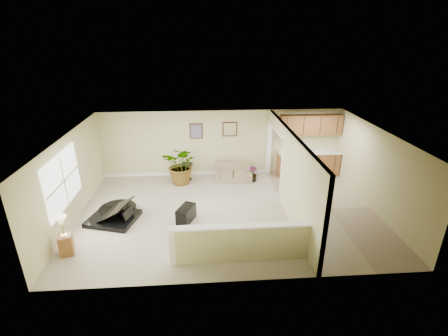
{
  "coord_description": "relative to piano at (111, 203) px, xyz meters",
  "views": [
    {
      "loc": [
        -0.74,
        -8.64,
        5.06
      ],
      "look_at": [
        -0.1,
        0.4,
        1.31
      ],
      "focal_mm": 26.0,
      "sensor_mm": 36.0,
      "label": 1
    }
  ],
  "objects": [
    {
      "name": "right_wall",
      "position": [
        7.93,
        0.1,
        0.73
      ],
      "size": [
        0.04,
        6.0,
        2.5
      ],
      "primitive_type": "cube",
      "color": "beige",
      "rests_on": "floor"
    },
    {
      "name": "back_wall",
      "position": [
        3.43,
        3.1,
        0.73
      ],
      "size": [
        9.0,
        0.04,
        2.5
      ],
      "primitive_type": "cube",
      "color": "beige",
      "rests_on": "floor"
    },
    {
      "name": "loveseat",
      "position": [
        3.84,
        2.56,
        -0.22
      ],
      "size": [
        1.51,
        1.0,
        0.8
      ],
      "rotation": [
        0.0,
        0.0,
        -0.16
      ],
      "color": "#96855F",
      "rests_on": "floor"
    },
    {
      "name": "left_window",
      "position": [
        -1.05,
        -0.4,
        0.93
      ],
      "size": [
        0.05,
        2.15,
        1.45
      ],
      "primitive_type": "cube",
      "color": "white",
      "rests_on": "left_wall"
    },
    {
      "name": "kitchen_cabinets",
      "position": [
        6.62,
        2.83,
        0.35
      ],
      "size": [
        2.36,
        0.65,
        2.33
      ],
      "color": "#9C5933",
      "rests_on": "floor"
    },
    {
      "name": "small_plant",
      "position": [
        4.53,
        2.37,
        -0.29
      ],
      "size": [
        0.38,
        0.38,
        0.56
      ],
      "color": "black",
      "rests_on": "floor"
    },
    {
      "name": "kitchen_vinyl",
      "position": [
        6.58,
        0.1,
        -0.52
      ],
      "size": [
        2.7,
        6.0,
        0.01
      ],
      "primitive_type": "cube",
      "color": "tan",
      "rests_on": "floor"
    },
    {
      "name": "floor",
      "position": [
        3.43,
        0.1,
        -0.52
      ],
      "size": [
        9.0,
        9.0,
        0.0
      ],
      "primitive_type": "plane",
      "color": "tan",
      "rests_on": "ground"
    },
    {
      "name": "left_wall",
      "position": [
        -1.07,
        0.1,
        0.73
      ],
      "size": [
        0.04,
        6.0,
        2.5
      ],
      "primitive_type": "cube",
      "color": "beige",
      "rests_on": "floor"
    },
    {
      "name": "piano_bench",
      "position": [
        2.17,
        -0.3,
        -0.29
      ],
      "size": [
        0.59,
        0.77,
        0.46
      ],
      "primitive_type": "cube",
      "rotation": [
        0.0,
        0.0,
        -0.41
      ],
      "color": "black",
      "rests_on": "floor"
    },
    {
      "name": "palm_plant",
      "position": [
        1.95,
        2.35,
        0.19
      ],
      "size": [
        1.61,
        1.51,
        1.44
      ],
      "color": "black",
      "rests_on": "floor"
    },
    {
      "name": "wall_mirror",
      "position": [
        3.73,
        3.07,
        1.28
      ],
      "size": [
        0.55,
        0.04,
        0.55
      ],
      "color": "#3D2416",
      "rests_on": "back_wall"
    },
    {
      "name": "ceiling",
      "position": [
        3.43,
        0.1,
        1.98
      ],
      "size": [
        9.0,
        6.0,
        0.04
      ],
      "primitive_type": "cube",
      "color": "silver",
      "rests_on": "back_wall"
    },
    {
      "name": "pony_half_wall",
      "position": [
        3.51,
        -2.2,
        -0.0
      ],
      "size": [
        3.42,
        0.22,
        1.0
      ],
      "color": "beige",
      "rests_on": "floor"
    },
    {
      "name": "interior_partition",
      "position": [
        5.23,
        0.35,
        0.7
      ],
      "size": [
        0.18,
        5.99,
        2.5
      ],
      "color": "beige",
      "rests_on": "floor"
    },
    {
      "name": "front_wall",
      "position": [
        3.43,
        -2.9,
        0.73
      ],
      "size": [
        9.0,
        0.04,
        2.5
      ],
      "primitive_type": "cube",
      "color": "beige",
      "rests_on": "floor"
    },
    {
      "name": "wall_art_left",
      "position": [
        2.48,
        3.07,
        1.23
      ],
      "size": [
        0.48,
        0.04,
        0.58
      ],
      "color": "#3D2416",
      "rests_on": "back_wall"
    },
    {
      "name": "lamp_stand",
      "position": [
        -0.72,
        -1.63,
        -0.07
      ],
      "size": [
        0.39,
        0.39,
        1.07
      ],
      "color": "#9C5933",
      "rests_on": "floor"
    },
    {
      "name": "accent_table",
      "position": [
        2.11,
        2.64,
        -0.11
      ],
      "size": [
        0.44,
        0.44,
        0.63
      ],
      "color": "black",
      "rests_on": "floor"
    },
    {
      "name": "piano",
      "position": [
        0.0,
        0.0,
        0.0
      ],
      "size": [
        1.79,
        1.79,
        1.25
      ],
      "rotation": [
        0.0,
        0.0,
        -0.28
      ],
      "color": "black",
      "rests_on": "floor"
    }
  ]
}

